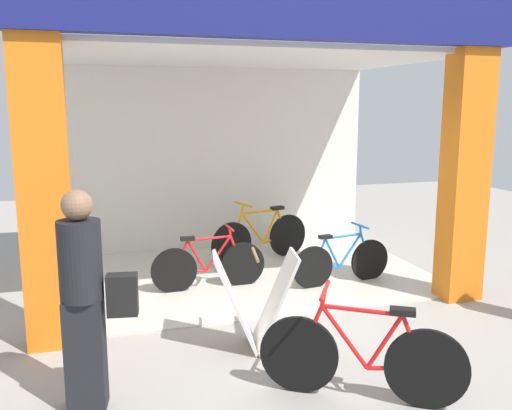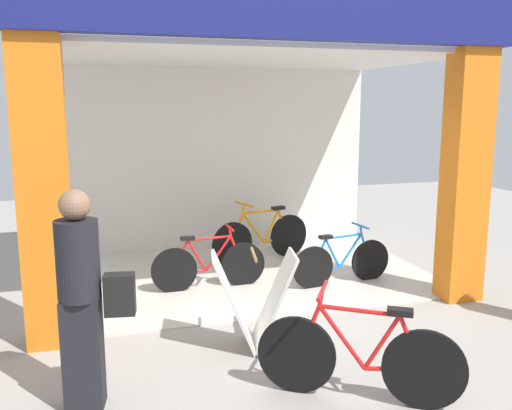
{
  "view_description": "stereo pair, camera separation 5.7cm",
  "coord_description": "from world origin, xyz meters",
  "px_view_note": "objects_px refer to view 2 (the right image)",
  "views": [
    {
      "loc": [
        -1.92,
        -5.55,
        2.36
      ],
      "look_at": [
        0.0,
        0.83,
        1.15
      ],
      "focal_mm": 38.67,
      "sensor_mm": 36.0,
      "label": 1
    },
    {
      "loc": [
        -1.86,
        -5.57,
        2.36
      ],
      "look_at": [
        0.0,
        0.83,
        1.15
      ],
      "focal_mm": 38.67,
      "sensor_mm": 36.0,
      "label": 2
    }
  ],
  "objects_px": {
    "bicycle_inside_1": "(209,265)",
    "sandwich_board_sign": "(254,301)",
    "pedestrian_1": "(83,297)",
    "bicycle_parked_0": "(359,358)",
    "bicycle_inside_0": "(262,237)",
    "bicycle_inside_2": "(342,262)"
  },
  "relations": [
    {
      "from": "bicycle_inside_1",
      "to": "sandwich_board_sign",
      "type": "bearing_deg",
      "value": -87.5
    },
    {
      "from": "pedestrian_1",
      "to": "bicycle_parked_0",
      "type": "bearing_deg",
      "value": -13.78
    },
    {
      "from": "pedestrian_1",
      "to": "bicycle_inside_0",
      "type": "bearing_deg",
      "value": 54.83
    },
    {
      "from": "bicycle_inside_1",
      "to": "sandwich_board_sign",
      "type": "height_order",
      "value": "sandwich_board_sign"
    },
    {
      "from": "bicycle_inside_0",
      "to": "bicycle_parked_0",
      "type": "relative_size",
      "value": 1.13
    },
    {
      "from": "bicycle_inside_2",
      "to": "sandwich_board_sign",
      "type": "distance_m",
      "value": 2.25
    },
    {
      "from": "bicycle_inside_1",
      "to": "pedestrian_1",
      "type": "distance_m",
      "value": 2.97
    },
    {
      "from": "bicycle_inside_2",
      "to": "sandwich_board_sign",
      "type": "xyz_separation_m",
      "value": [
        -1.65,
        -1.52,
        0.16
      ]
    },
    {
      "from": "bicycle_inside_2",
      "to": "bicycle_parked_0",
      "type": "distance_m",
      "value": 2.93
    },
    {
      "from": "bicycle_inside_0",
      "to": "sandwich_board_sign",
      "type": "xyz_separation_m",
      "value": [
        -0.96,
        -2.9,
        0.11
      ]
    },
    {
      "from": "bicycle_inside_2",
      "to": "pedestrian_1",
      "type": "bearing_deg",
      "value": -145.68
    },
    {
      "from": "bicycle_inside_0",
      "to": "bicycle_inside_1",
      "type": "xyz_separation_m",
      "value": [
        -1.04,
        -1.07,
        -0.04
      ]
    },
    {
      "from": "bicycle_inside_1",
      "to": "pedestrian_1",
      "type": "xyz_separation_m",
      "value": [
        -1.48,
        -2.5,
        0.58
      ]
    },
    {
      "from": "bicycle_inside_0",
      "to": "bicycle_parked_0",
      "type": "bearing_deg",
      "value": -95.84
    },
    {
      "from": "bicycle_inside_1",
      "to": "bicycle_inside_2",
      "type": "bearing_deg",
      "value": -10.11
    },
    {
      "from": "bicycle_inside_0",
      "to": "bicycle_inside_1",
      "type": "bearing_deg",
      "value": -134.08
    },
    {
      "from": "bicycle_inside_1",
      "to": "sandwich_board_sign",
      "type": "distance_m",
      "value": 1.84
    },
    {
      "from": "bicycle_inside_1",
      "to": "bicycle_inside_2",
      "type": "distance_m",
      "value": 1.76
    },
    {
      "from": "bicycle_inside_1",
      "to": "bicycle_parked_0",
      "type": "relative_size",
      "value": 1.03
    },
    {
      "from": "pedestrian_1",
      "to": "bicycle_inside_1",
      "type": "bearing_deg",
      "value": 59.39
    },
    {
      "from": "bicycle_parked_0",
      "to": "sandwich_board_sign",
      "type": "relative_size",
      "value": 1.49
    },
    {
      "from": "bicycle_inside_2",
      "to": "sandwich_board_sign",
      "type": "height_order",
      "value": "sandwich_board_sign"
    }
  ]
}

